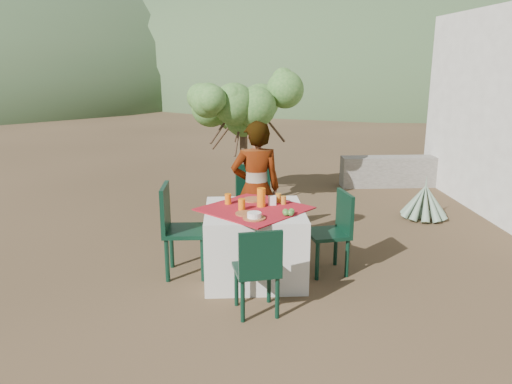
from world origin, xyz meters
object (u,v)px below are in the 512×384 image
chair_near (258,268)px  agave (425,202)px  person (256,189)px  shrub_tree (247,113)px  chair_far (256,200)px  juice_pitcher (261,197)px  table (254,243)px  chair_left (178,226)px  chair_right (334,229)px

chair_near → agave: size_ratio=1.16×
person → shrub_tree: 2.17m
chair_near → shrub_tree: shrub_tree is taller
person → agave: size_ratio=2.20×
agave → chair_near: bearing=-133.3°
person → agave: person is taller
chair_far → juice_pitcher: chair_far is taller
table → chair_far: bearing=86.3°
chair_left → table: bearing=-95.8°
chair_left → shrub_tree: bearing=-16.8°
person → chair_right: bearing=138.8°
chair_far → agave: (2.51, 0.80, -0.30)m
shrub_tree → agave: (2.56, -0.83, -1.22)m
shrub_tree → juice_pitcher: size_ratio=9.34×
chair_far → chair_left: 1.33m
person → agave: 2.86m
chair_far → chair_near: chair_far is taller
table → chair_right: (0.87, 0.07, 0.12)m
chair_left → chair_near: bearing=-139.1°
chair_near → shrub_tree: (0.03, 3.58, 1.00)m
chair_right → chair_left: bearing=-100.0°
chair_near → agave: 3.78m
person → chair_near: bearing=82.4°
chair_near → chair_left: (-0.80, 0.95, 0.08)m
chair_right → shrub_tree: 2.95m
table → shrub_tree: size_ratio=0.70×
person → juice_pitcher: person is taller
person → juice_pitcher: 0.61m
chair_far → agave: 2.65m
agave → juice_pitcher: 3.17m
chair_near → chair_left: bearing=-59.2°
person → juice_pitcher: (0.02, -0.61, 0.07)m
shrub_tree → chair_left: bearing=-107.6°
chair_left → chair_far: bearing=-40.7°
chair_left → chair_right: 1.68m
chair_right → person: (-0.82, 0.59, 0.30)m
juice_pitcher → table: bearing=-143.4°
table → agave: bearing=36.3°
chair_left → shrub_tree: size_ratio=0.54×
table → chair_left: 0.83m
chair_right → agave: 2.51m
chair_far → chair_right: chair_far is taller
juice_pitcher → person: bearing=92.3°
chair_right → table: bearing=-94.5°
chair_far → chair_right: bearing=-65.9°
chair_near → table: bearing=-100.0°
juice_pitcher → agave: bearing=36.3°
chair_left → shrub_tree: (0.83, 2.63, 0.91)m
chair_left → juice_pitcher: size_ratio=5.00×
chair_near → chair_right: (0.88, 0.93, 0.03)m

